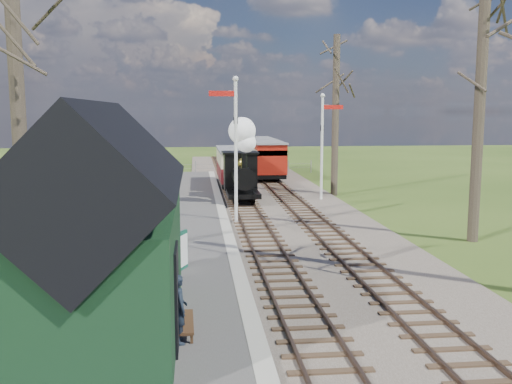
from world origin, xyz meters
The scene contains 18 objects.
distant_hills centered at (1.40, 64.38, -16.21)m, with size 114.40×48.00×22.02m.
ballast_bed centered at (1.30, 22.00, 0.05)m, with size 8.00×60.00×0.10m, color brown.
track_near centered at (0.00, 22.00, 0.10)m, with size 1.60×60.00×0.15m.
track_far centered at (2.60, 22.00, 0.10)m, with size 1.60×60.00×0.15m.
platform centered at (-3.50, 14.00, 0.10)m, with size 5.00×44.00×0.20m, color #474442.
coping_strip centered at (-1.20, 14.00, 0.10)m, with size 0.40×44.00×0.21m, color #B2AD9E.
station_shed centered at (-4.30, 4.00, 2.27)m, with size 3.25×6.30×4.78m.
semaphore_near centered at (-0.77, 16.00, 3.62)m, with size 1.22×0.24×6.22m.
semaphore_far centered at (4.37, 22.00, 3.35)m, with size 1.22×0.24×5.72m.
bare_trees centered at (1.33, 10.10, 5.21)m, with size 15.51×22.39×12.00m.
fence_line centered at (0.30, 36.00, 0.55)m, with size 12.60×0.08×1.00m.
locomotive centered at (-0.01, 21.52, 1.99)m, with size 1.72×4.02×4.30m.
coach centered at (0.00, 27.58, 1.46)m, with size 2.01×6.89×2.11m.
red_carriage_a centered at (2.60, 31.43, 1.51)m, with size 2.08×5.15×2.19m.
red_carriage_b centered at (2.60, 36.93, 1.51)m, with size 2.08×5.15×2.19m.
sign_board centered at (-2.83, 8.51, 0.77)m, with size 0.38×0.74×1.13m.
bench centered at (-2.76, 3.73, 0.57)m, with size 0.43×1.38×0.78m.
person centered at (-2.75, 3.21, 0.90)m, with size 0.51×0.33×1.40m, color black.
Camera 1 is at (-2.37, -7.72, 4.76)m, focal length 40.00 mm.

